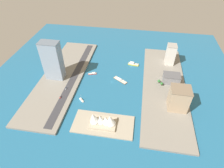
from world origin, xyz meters
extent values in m
plane|color=#23668E|center=(0.00, 0.00, 0.00)|extent=(440.00, 440.00, 0.00)
cube|color=gray|center=(-89.17, 0.00, 1.58)|extent=(70.00, 240.00, 3.15)
cube|color=gray|center=(89.17, 0.00, 1.58)|extent=(70.00, 240.00, 3.15)
cube|color=#A89E89|center=(-3.49, 92.45, 1.00)|extent=(83.02, 39.38, 2.00)
cube|color=#38383D|center=(67.64, 0.00, 3.23)|extent=(12.03, 228.00, 0.15)
cube|color=white|center=(39.18, 52.42, 0.66)|extent=(9.68, 9.53, 1.31)
cone|color=white|center=(35.14, 56.35, 0.66)|extent=(1.67, 1.67, 1.18)
cube|color=white|center=(40.49, 51.14, 1.94)|extent=(4.94, 4.88, 1.25)
cube|color=beige|center=(39.18, 52.42, 1.36)|extent=(9.29, 9.15, 0.10)
cylinder|color=silver|center=(38.80, 52.79, 7.27)|extent=(0.24, 0.24, 11.92)
cube|color=yellow|center=(-33.42, -58.37, 1.07)|extent=(20.67, 9.31, 2.14)
cone|color=yellow|center=(-43.87, -56.91, 1.07)|extent=(2.18, 2.18, 1.93)
cube|color=white|center=(-30.32, -58.80, 3.93)|extent=(8.53, 5.28, 3.59)
cube|color=beige|center=(-33.42, -58.37, 2.19)|extent=(19.84, 8.94, 0.10)
cube|color=red|center=(38.77, -16.37, 0.64)|extent=(15.72, 9.31, 1.27)
cone|color=red|center=(46.20, -13.70, 0.64)|extent=(1.46, 1.46, 1.14)
cube|color=white|center=(36.63, -17.14, 2.12)|extent=(6.32, 4.92, 1.70)
cube|color=beige|center=(38.77, -16.37, 1.32)|extent=(15.09, 8.94, 0.10)
cube|color=brown|center=(-14.20, -6.21, 0.59)|extent=(26.49, 21.04, 1.17)
cone|color=brown|center=(-25.72, 1.53, 0.59)|extent=(1.46, 1.46, 1.06)
cube|color=white|center=(-11.71, -7.89, 1.95)|extent=(11.03, 9.41, 1.55)
cube|color=beige|center=(-14.20, -6.21, 1.22)|extent=(25.43, 20.20, 0.10)
cube|color=tan|center=(-104.14, 46.33, 20.91)|extent=(26.66, 23.51, 35.52)
cube|color=#7C6B55|center=(-104.14, 46.33, 39.07)|extent=(27.72, 24.45, 0.80)
cube|color=#8C9EB2|center=(98.65, 6.24, 36.79)|extent=(30.66, 18.06, 67.28)
cube|color=slate|center=(98.65, 6.24, 70.83)|extent=(31.88, 18.78, 0.80)
cube|color=silver|center=(-101.02, -71.08, 22.23)|extent=(16.19, 18.44, 38.14)
cube|color=#9D9992|center=(-101.02, -71.08, 41.70)|extent=(16.84, 19.17, 0.80)
cube|color=gray|center=(-100.42, -12.93, 10.28)|extent=(27.21, 19.54, 14.25)
cube|color=#59595C|center=(-100.42, -12.93, 17.80)|extent=(28.29, 20.32, 0.80)
cylinder|color=black|center=(69.71, 35.32, 3.62)|extent=(0.26, 0.64, 0.64)
cylinder|color=black|center=(71.46, 35.30, 3.62)|extent=(0.26, 0.64, 0.64)
cylinder|color=black|center=(69.67, 31.87, 3.62)|extent=(0.26, 0.64, 0.64)
cylinder|color=black|center=(71.42, 31.85, 3.62)|extent=(0.26, 0.64, 0.64)
cube|color=#B7B7BC|center=(70.57, 33.58, 3.96)|extent=(2.01, 4.96, 0.88)
cube|color=#262D38|center=(70.56, 33.34, 4.63)|extent=(1.75, 2.78, 0.46)
cylinder|color=black|center=(71.51, 56.19, 3.62)|extent=(0.26, 0.64, 0.64)
cylinder|color=black|center=(73.06, 56.21, 3.62)|extent=(0.26, 0.64, 0.64)
cylinder|color=black|center=(71.56, 53.03, 3.62)|extent=(0.26, 0.64, 0.64)
cylinder|color=black|center=(73.10, 53.05, 3.62)|extent=(0.26, 0.64, 0.64)
cube|color=red|center=(72.31, 54.62, 3.93)|extent=(1.82, 4.54, 0.81)
cube|color=#262D38|center=(72.31, 54.39, 4.61)|extent=(1.58, 2.55, 0.55)
cylinder|color=black|center=(60.55, 5.33, 5.90)|extent=(0.18, 0.18, 5.50)
cube|color=black|center=(60.55, 5.33, 9.15)|extent=(0.36, 0.36, 1.00)
sphere|color=red|center=(60.55, 5.33, 9.50)|extent=(0.24, 0.24, 0.24)
sphere|color=yellow|center=(60.55, 5.33, 9.15)|extent=(0.24, 0.24, 0.24)
sphere|color=green|center=(60.55, 5.33, 8.80)|extent=(0.24, 0.24, 0.24)
cube|color=#BCAD93|center=(-3.49, 92.45, 3.50)|extent=(35.28, 23.68, 3.00)
cone|color=white|center=(-13.49, 92.45, 12.16)|extent=(14.46, 12.32, 16.11)
cone|color=white|center=(-7.35, 92.45, 10.83)|extent=(12.31, 10.53, 13.23)
cone|color=white|center=(-0.04, 92.45, 11.48)|extent=(11.82, 9.71, 14.44)
cone|color=white|center=(9.41, 92.45, 12.33)|extent=(14.17, 12.22, 16.24)
cylinder|color=brown|center=(-80.12, -5.91, 4.47)|extent=(0.50, 0.50, 2.64)
sphere|color=#2D7233|center=(-80.12, -5.91, 7.74)|extent=(4.87, 4.87, 4.87)
cylinder|color=brown|center=(-84.24, 0.55, 4.72)|extent=(0.50, 0.50, 3.13)
sphere|color=#2D7233|center=(-84.24, 0.55, 8.12)|extent=(4.60, 4.60, 4.60)
camera|label=1|loc=(-40.95, 245.93, 208.04)|focal=29.81mm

